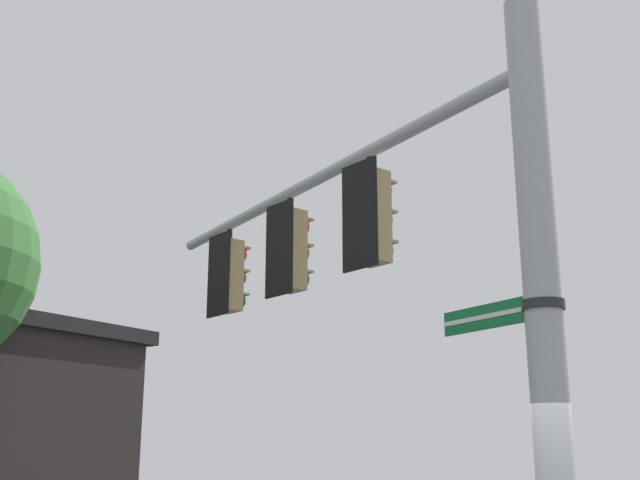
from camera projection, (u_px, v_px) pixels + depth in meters
signal_pole at (545, 335)px, 6.54m from camera, size 0.31×0.31×6.10m
mast_arm at (309, 183)px, 10.14m from camera, size 7.28×1.05×0.15m
traffic_light_nearest_pole at (372, 217)px, 8.89m from camera, size 0.54×0.49×1.31m
traffic_light_mid_inner at (291, 251)px, 10.32m from camera, size 0.54×0.49×1.31m
traffic_light_mid_outer at (230, 276)px, 11.75m from camera, size 0.54×0.49×1.31m
street_name_sign at (517, 311)px, 6.84m from camera, size 1.37×0.35×0.22m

